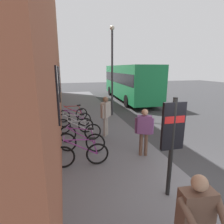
# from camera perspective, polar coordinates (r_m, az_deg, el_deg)

# --- Properties ---
(ground) EXTENTS (60.00, 60.00, 0.00)m
(ground) POSITION_cam_1_polar(r_m,az_deg,el_deg) (10.73, 9.22, -3.32)
(ground) COLOR #38383A
(sidewalk_pavement) EXTENTS (24.00, 3.50, 0.12)m
(sidewalk_pavement) POSITION_cam_1_polar(r_m,az_deg,el_deg) (11.81, -7.13, -1.33)
(sidewalk_pavement) COLOR slate
(sidewalk_pavement) RESTS_ON ground
(station_facade) EXTENTS (22.00, 0.65, 9.97)m
(station_facade) POSITION_cam_1_polar(r_m,az_deg,el_deg) (12.44, -18.71, 21.72)
(station_facade) COLOR #9E563D
(station_facade) RESTS_ON ground
(bicycle_by_door) EXTENTS (0.48, 1.77, 0.97)m
(bicycle_by_door) POSITION_cam_1_polar(r_m,az_deg,el_deg) (5.83, -9.82, -13.15)
(bicycle_by_door) COLOR black
(bicycle_by_door) RESTS_ON sidewalk_pavement
(bicycle_beside_lamp) EXTENTS (0.69, 1.70, 0.97)m
(bicycle_beside_lamp) POSITION_cam_1_polar(r_m,az_deg,el_deg) (6.75, -9.70, -9.27)
(bicycle_beside_lamp) COLOR black
(bicycle_beside_lamp) RESTS_ON sidewalk_pavement
(bicycle_nearest_sign) EXTENTS (0.48, 1.77, 0.97)m
(bicycle_nearest_sign) POSITION_cam_1_polar(r_m,az_deg,el_deg) (7.68, -9.95, -6.36)
(bicycle_nearest_sign) COLOR black
(bicycle_nearest_sign) RESTS_ON sidewalk_pavement
(bicycle_under_window) EXTENTS (0.48, 1.77, 0.97)m
(bicycle_under_window) POSITION_cam_1_polar(r_m,az_deg,el_deg) (8.65, -11.74, -4.12)
(bicycle_under_window) COLOR black
(bicycle_under_window) RESTS_ON sidewalk_pavement
(bicycle_mid_rack) EXTENTS (0.48, 1.77, 0.97)m
(bicycle_mid_rack) POSITION_cam_1_polar(r_m,az_deg,el_deg) (9.64, -11.92, -2.25)
(bicycle_mid_rack) COLOR black
(bicycle_mid_rack) RESTS_ON sidewalk_pavement
(bicycle_far_end) EXTENTS (0.61, 1.73, 0.97)m
(bicycle_far_end) POSITION_cam_1_polar(r_m,az_deg,el_deg) (10.61, -12.25, -0.79)
(bicycle_far_end) COLOR black
(bicycle_far_end) RESTS_ON sidewalk_pavement
(transit_info_sign) EXTENTS (0.10, 0.55, 2.40)m
(transit_info_sign) POSITION_cam_1_polar(r_m,az_deg,el_deg) (4.28, 18.66, -6.24)
(transit_info_sign) COLOR black
(transit_info_sign) RESTS_ON sidewalk_pavement
(city_bus) EXTENTS (10.62, 3.07, 3.35)m
(city_bus) POSITION_cam_1_polar(r_m,az_deg,el_deg) (18.02, 5.34, 9.94)
(city_bus) COLOR #1E8C4C
(city_bus) RESTS_ON ground
(pedestrian_near_bus) EXTENTS (0.41, 0.59, 1.68)m
(pedestrian_near_bus) POSITION_cam_1_polar(r_m,az_deg,el_deg) (6.26, 10.16, -4.93)
(pedestrian_near_bus) COLOR brown
(pedestrian_near_bus) RESTS_ON sidewalk_pavement
(pedestrian_crossing_street) EXTENTS (0.56, 0.52, 1.80)m
(pedestrian_crossing_street) POSITION_cam_1_polar(r_m,az_deg,el_deg) (7.98, -2.02, -0.06)
(pedestrian_crossing_street) COLOR #B2A599
(pedestrian_crossing_street) RESTS_ON sidewalk_pavement
(tourist_with_hotdogs) EXTENTS (0.60, 0.63, 1.65)m
(tourist_with_hotdogs) POSITION_cam_1_polar(r_m,az_deg,el_deg) (3.09, 25.13, -27.95)
(tourist_with_hotdogs) COLOR #B2A599
(tourist_with_hotdogs) RESTS_ON sidewalk_pavement
(street_lamp) EXTENTS (0.28, 0.28, 5.42)m
(street_lamp) POSITION_cam_1_polar(r_m,az_deg,el_deg) (11.41, 0.06, 14.78)
(street_lamp) COLOR #333338
(street_lamp) RESTS_ON sidewalk_pavement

